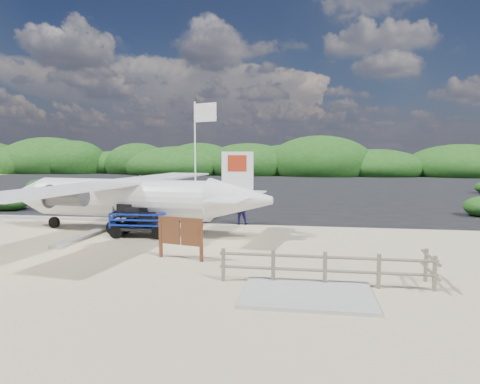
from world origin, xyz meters
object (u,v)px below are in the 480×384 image
object	(u,v)px
baggage_cart	(141,236)
crew_a	(158,214)
flagpole	(196,236)
aircraft_large	(386,191)
aircraft_small	(187,181)
crew_b	(241,208)
signboard	(181,259)

from	to	relation	value
baggage_cart	crew_a	xyz separation A→B (m)	(0.51, 0.86, 0.94)
flagpole	aircraft_large	size ratio (longest dim) A/B	0.37
flagpole	aircraft_small	bearing A→B (deg)	106.78
flagpole	crew_b	size ratio (longest dim) A/B	3.50
baggage_cart	flagpole	world-z (taller)	flagpole
flagpole	aircraft_small	size ratio (longest dim) A/B	1.00
aircraft_small	flagpole	bearing A→B (deg)	63.07
signboard	aircraft_small	bearing A→B (deg)	119.65
baggage_cart	aircraft_large	bearing A→B (deg)	56.52
signboard	crew_b	world-z (taller)	crew_b
aircraft_large	aircraft_small	distance (m)	25.71
flagpole	crew_b	xyz separation A→B (m)	(1.53, 3.51, 0.87)
signboard	aircraft_small	world-z (taller)	aircraft_small
baggage_cart	signboard	size ratio (longest dim) A/B	1.43
signboard	crew_a	xyz separation A→B (m)	(-2.52, 4.62, 0.94)
baggage_cart	crew_b	distance (m)	5.70
baggage_cart	crew_b	bearing A→B (deg)	42.45
baggage_cart	aircraft_small	world-z (taller)	aircraft_small
baggage_cart	aircraft_small	xyz separation A→B (m)	(-8.20, 35.84, 0.00)
baggage_cart	aircraft_large	world-z (taller)	aircraft_large
crew_b	baggage_cart	bearing A→B (deg)	42.28
baggage_cart	crew_a	world-z (taller)	crew_a
signboard	aircraft_large	world-z (taller)	aircraft_large
signboard	aircraft_small	distance (m)	41.16
aircraft_small	crew_a	bearing A→B (deg)	60.28
signboard	crew_a	distance (m)	5.35
aircraft_small	baggage_cart	bearing A→B (deg)	59.19
crew_a	aircraft_large	xyz separation A→B (m)	(14.64, 24.22, -0.94)
crew_b	aircraft_small	size ratio (longest dim) A/B	0.29
signboard	baggage_cart	bearing A→B (deg)	142.63
signboard	crew_b	size ratio (longest dim) A/B	1.09
flagpole	crew_a	bearing A→B (deg)	168.36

